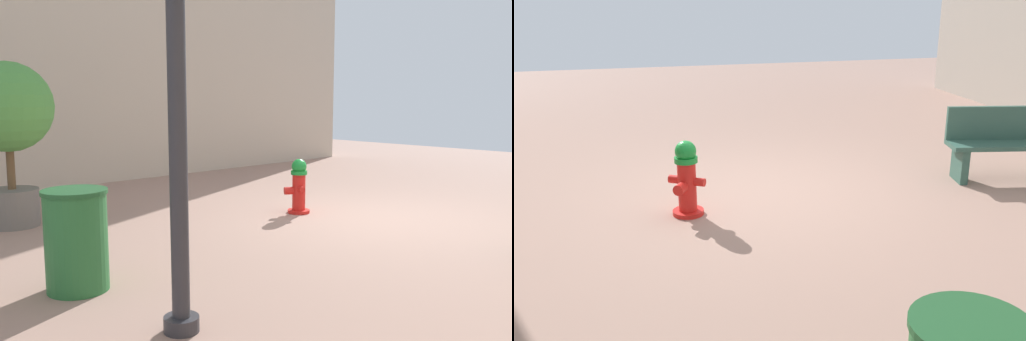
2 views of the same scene
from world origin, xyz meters
The scene contains 4 objects.
ground_plane centered at (0.00, 0.00, 0.00)m, with size 23.40×23.40×0.00m, color #9E7A6B.
fire_hydrant centered at (1.01, 0.46, 0.43)m, with size 0.41×0.40×0.86m.
planter_tree centered at (3.14, 4.06, 1.51)m, with size 1.25×1.25×2.31m.
trash_bin centered at (0.08, 4.50, 0.48)m, with size 0.60×0.60×0.96m.
Camera 1 is at (-4.64, 6.57, 1.81)m, focal length 37.63 mm.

